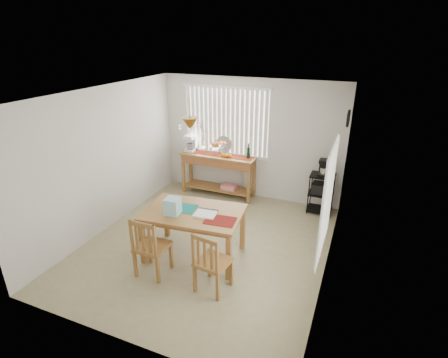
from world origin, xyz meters
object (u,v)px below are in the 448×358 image
at_px(chair_left, 151,247).
at_px(sideboard, 218,165).
at_px(wire_cart, 321,190).
at_px(chair_right, 211,263).
at_px(cart_items, 324,168).
at_px(dining_table, 194,217).

bearing_deg(chair_left, sideboard, 93.90).
relative_size(wire_cart, chair_right, 0.85).
bearing_deg(sideboard, cart_items, 0.40).
distance_m(wire_cart, chair_right, 3.20).
bearing_deg(dining_table, cart_items, 54.64).
height_order(sideboard, wire_cart, sideboard).
height_order(sideboard, chair_left, chair_left).
relative_size(sideboard, cart_items, 5.00).
bearing_deg(wire_cart, cart_items, 90.00).
distance_m(sideboard, cart_items, 2.27).
bearing_deg(dining_table, chair_right, -47.54).
relative_size(wire_cart, cart_items, 2.43).
relative_size(cart_items, chair_left, 0.34).
bearing_deg(cart_items, chair_left, -123.96).
bearing_deg(dining_table, wire_cart, 54.54).
distance_m(sideboard, chair_right, 3.25).
bearing_deg(wire_cart, dining_table, -125.46).
xyz_separation_m(dining_table, chair_right, (0.61, -0.67, -0.26)).
relative_size(wire_cart, chair_left, 0.83).
relative_size(chair_left, chair_right, 1.03).
bearing_deg(chair_left, dining_table, 61.28).
height_order(dining_table, chair_left, chair_left).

